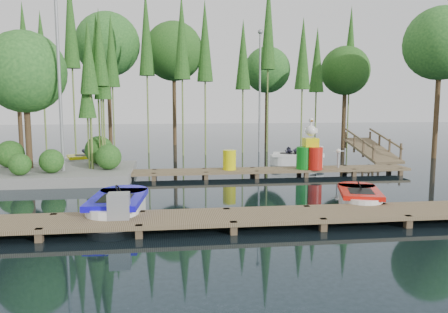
{
  "coord_description": "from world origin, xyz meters",
  "views": [
    {
      "loc": [
        -1.46,
        -14.8,
        3.06
      ],
      "look_at": [
        0.5,
        0.5,
        1.1
      ],
      "focal_mm": 35.0,
      "sensor_mm": 36.0,
      "label": 1
    }
  ],
  "objects": [
    {
      "name": "lamp_island",
      "position": [
        -5.5,
        2.5,
        4.26
      ],
      "size": [
        0.3,
        0.3,
        7.25
      ],
      "color": "gray",
      "rests_on": "ground"
    },
    {
      "name": "ground_plane",
      "position": [
        0.0,
        0.0,
        0.0
      ],
      "size": [
        90.0,
        90.0,
        0.0
      ],
      "primitive_type": "plane",
      "color": "#1A2931"
    },
    {
      "name": "far_dock",
      "position": [
        1.0,
        2.5,
        0.23
      ],
      "size": [
        15.0,
        1.2,
        0.5
      ],
      "color": "brown",
      "rests_on": "ground"
    },
    {
      "name": "lamp_rear",
      "position": [
        4.0,
        11.0,
        4.26
      ],
      "size": [
        0.3,
        0.3,
        7.25
      ],
      "color": "gray",
      "rests_on": "ground"
    },
    {
      "name": "ramp",
      "position": [
        9.0,
        6.5,
        0.59
      ],
      "size": [
        1.5,
        3.94,
        1.49
      ],
      "color": "brown",
      "rests_on": "ground"
    },
    {
      "name": "island",
      "position": [
        -6.3,
        3.29,
        3.18
      ],
      "size": [
        6.2,
        4.2,
        6.75
      ],
      "color": "gray",
      "rests_on": "ground"
    },
    {
      "name": "tree_screen",
      "position": [
        -2.04,
        10.6,
        6.12
      ],
      "size": [
        34.42,
        18.53,
        10.31
      ],
      "color": "#47331E",
      "rests_on": "ground"
    },
    {
      "name": "yellow_barrel",
      "position": [
        0.98,
        2.5,
        0.7
      ],
      "size": [
        0.53,
        0.53,
        0.8
      ],
      "primitive_type": "cylinder",
      "color": "yellow",
      "rests_on": "far_dock"
    },
    {
      "name": "near_dock",
      "position": [
        0.0,
        -4.5,
        0.23
      ],
      "size": [
        18.0,
        1.5,
        0.5
      ],
      "color": "brown",
      "rests_on": "ground"
    },
    {
      "name": "boat_blue",
      "position": [
        -2.8,
        -3.36,
        0.28
      ],
      "size": [
        1.54,
        2.96,
        0.96
      ],
      "rotation": [
        0.0,
        0.0,
        -0.09
      ],
      "color": "white",
      "rests_on": "ground"
    },
    {
      "name": "utility_cabinet",
      "position": [
        -2.65,
        -4.5,
        0.61
      ],
      "size": [
        0.5,
        0.42,
        0.61
      ],
      "primitive_type": "cube",
      "color": "gray",
      "rests_on": "near_dock"
    },
    {
      "name": "drum_cluster",
      "position": [
        4.35,
        2.34,
        0.91
      ],
      "size": [
        1.21,
        1.11,
        2.09
      ],
      "color": "#0D7518",
      "rests_on": "far_dock"
    },
    {
      "name": "boat_yellow_far",
      "position": [
        -5.12,
        6.31,
        0.27
      ],
      "size": [
        2.78,
        1.9,
        1.28
      ],
      "rotation": [
        0.0,
        0.0,
        -0.03
      ],
      "color": "white",
      "rests_on": "ground"
    },
    {
      "name": "boat_red",
      "position": [
        4.04,
        -2.95,
        0.24
      ],
      "size": [
        1.76,
        2.64,
        0.82
      ],
      "rotation": [
        0.0,
        0.0,
        -0.3
      ],
      "color": "white",
      "rests_on": "ground"
    },
    {
      "name": "boat_white_far",
      "position": [
        4.62,
        5.51,
        0.28
      ],
      "size": [
        2.84,
        1.86,
        1.24
      ],
      "rotation": [
        0.0,
        0.0,
        0.41
      ],
      "color": "white",
      "rests_on": "ground"
    },
    {
      "name": "seagull_post",
      "position": [
        5.57,
        2.5,
        0.84
      ],
      "size": [
        0.5,
        0.27,
        0.8
      ],
      "color": "gray",
      "rests_on": "far_dock"
    }
  ]
}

